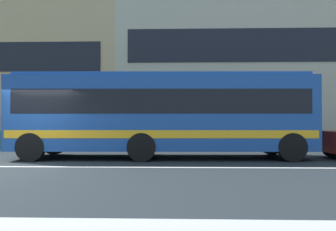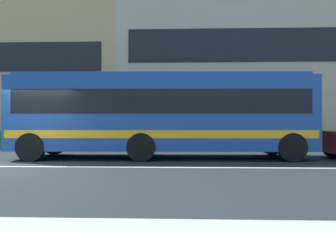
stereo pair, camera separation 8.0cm
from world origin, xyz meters
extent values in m
plane|color=#22282B|center=(0.00, 0.00, 0.00)|extent=(160.00, 160.00, 0.00)
cube|color=silver|center=(0.00, 0.00, 0.00)|extent=(60.00, 0.16, 0.01)
cube|color=#2E551F|center=(-3.30, 6.51, 0.46)|extent=(15.21, 1.10, 0.92)
cube|color=#B9B195|center=(11.24, 14.70, 5.29)|extent=(20.62, 8.31, 10.58)
cube|color=black|center=(11.24, 10.52, 6.14)|extent=(18.97, 0.04, 2.12)
cube|color=#1E4994|center=(4.31, 2.57, 1.70)|extent=(11.16, 2.84, 2.69)
cube|color=black|center=(4.31, 2.57, 2.10)|extent=(10.49, 2.84, 0.86)
cube|color=yellow|center=(4.31, 2.57, 0.96)|extent=(10.94, 2.86, 0.28)
cube|color=#1F4B92|center=(4.31, 2.57, 3.10)|extent=(10.70, 2.42, 0.12)
cube|color=black|center=(9.86, 2.71, 2.10)|extent=(0.08, 2.15, 0.95)
cylinder|color=black|center=(8.82, 3.86, 0.50)|extent=(1.01, 0.31, 1.00)
cylinder|color=black|center=(8.88, 1.50, 0.50)|extent=(1.01, 0.31, 1.00)
cylinder|color=black|center=(3.60, 3.73, 0.50)|extent=(1.01, 0.31, 1.00)
cylinder|color=black|center=(3.66, 1.37, 0.50)|extent=(1.01, 0.31, 1.00)
cylinder|color=black|center=(-0.27, 3.63, 0.50)|extent=(1.01, 0.31, 1.00)
cylinder|color=black|center=(-0.21, 1.27, 0.50)|extent=(1.01, 0.31, 1.00)
cylinder|color=black|center=(10.95, 3.09, 0.32)|extent=(0.65, 0.26, 0.64)
camera|label=1|loc=(4.93, -9.99, 1.44)|focal=35.03mm
camera|label=2|loc=(5.01, -9.99, 1.44)|focal=35.03mm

